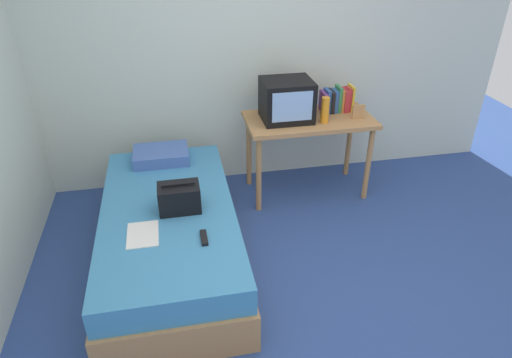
{
  "coord_description": "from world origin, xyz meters",
  "views": [
    {
      "loc": [
        -0.75,
        -2.13,
        2.36
      ],
      "look_at": [
        -0.13,
        0.95,
        0.52
      ],
      "focal_mm": 31.52,
      "sensor_mm": 36.0,
      "label": 1
    }
  ],
  "objects_px": {
    "tv": "(287,100)",
    "book_row": "(337,100)",
    "bed": "(171,235)",
    "handbag": "(179,198)",
    "pillow": "(161,155)",
    "magazine": "(143,234)",
    "remote_dark": "(204,238)",
    "desk": "(309,128)",
    "water_bottle": "(325,110)",
    "picture_frame": "(358,112)"
  },
  "relations": [
    {
      "from": "desk",
      "to": "water_bottle",
      "type": "distance_m",
      "value": 0.27
    },
    {
      "from": "bed",
      "to": "desk",
      "type": "relative_size",
      "value": 1.72
    },
    {
      "from": "bed",
      "to": "handbag",
      "type": "height_order",
      "value": "handbag"
    },
    {
      "from": "water_bottle",
      "to": "pillow",
      "type": "distance_m",
      "value": 1.49
    },
    {
      "from": "water_bottle",
      "to": "picture_frame",
      "type": "relative_size",
      "value": 1.77
    },
    {
      "from": "book_row",
      "to": "handbag",
      "type": "bearing_deg",
      "value": -147.76
    },
    {
      "from": "magazine",
      "to": "water_bottle",
      "type": "bearing_deg",
      "value": 31.69
    },
    {
      "from": "book_row",
      "to": "pillow",
      "type": "height_order",
      "value": "book_row"
    },
    {
      "from": "tv",
      "to": "book_row",
      "type": "bearing_deg",
      "value": 11.38
    },
    {
      "from": "bed",
      "to": "picture_frame",
      "type": "bearing_deg",
      "value": 21.8
    },
    {
      "from": "book_row",
      "to": "desk",
      "type": "bearing_deg",
      "value": -157.79
    },
    {
      "from": "remote_dark",
      "to": "pillow",
      "type": "bearing_deg",
      "value": 102.12
    },
    {
      "from": "water_bottle",
      "to": "handbag",
      "type": "distance_m",
      "value": 1.54
    },
    {
      "from": "pillow",
      "to": "book_row",
      "type": "bearing_deg",
      "value": 5.41
    },
    {
      "from": "desk",
      "to": "tv",
      "type": "distance_m",
      "value": 0.35
    },
    {
      "from": "remote_dark",
      "to": "tv",
      "type": "bearing_deg",
      "value": 54.78
    },
    {
      "from": "bed",
      "to": "picture_frame",
      "type": "distance_m",
      "value": 1.98
    },
    {
      "from": "bed",
      "to": "desk",
      "type": "height_order",
      "value": "desk"
    },
    {
      "from": "book_row",
      "to": "magazine",
      "type": "xyz_separation_m",
      "value": [
        -1.8,
        -1.23,
        -0.38
      ]
    },
    {
      "from": "book_row",
      "to": "magazine",
      "type": "bearing_deg",
      "value": -145.67
    },
    {
      "from": "handbag",
      "to": "remote_dark",
      "type": "distance_m",
      "value": 0.42
    },
    {
      "from": "water_bottle",
      "to": "magazine",
      "type": "relative_size",
      "value": 0.8
    },
    {
      "from": "bed",
      "to": "tv",
      "type": "relative_size",
      "value": 4.55
    },
    {
      "from": "book_row",
      "to": "magazine",
      "type": "height_order",
      "value": "book_row"
    },
    {
      "from": "desk",
      "to": "book_row",
      "type": "relative_size",
      "value": 3.98
    },
    {
      "from": "handbag",
      "to": "picture_frame",
      "type": "bearing_deg",
      "value": 24.21
    },
    {
      "from": "water_bottle",
      "to": "handbag",
      "type": "xyz_separation_m",
      "value": [
        -1.33,
        -0.72,
        -0.29
      ]
    },
    {
      "from": "book_row",
      "to": "remote_dark",
      "type": "relative_size",
      "value": 1.87
    },
    {
      "from": "tv",
      "to": "book_row",
      "type": "relative_size",
      "value": 1.51
    },
    {
      "from": "magazine",
      "to": "pillow",
      "type": "bearing_deg",
      "value": 82.28
    },
    {
      "from": "water_bottle",
      "to": "desk",
      "type": "bearing_deg",
      "value": 129.42
    },
    {
      "from": "pillow",
      "to": "bed",
      "type": "bearing_deg",
      "value": -87.96
    },
    {
      "from": "water_bottle",
      "to": "book_row",
      "type": "height_order",
      "value": "book_row"
    },
    {
      "from": "tv",
      "to": "handbag",
      "type": "xyz_separation_m",
      "value": [
        -1.02,
        -0.86,
        -0.35
      ]
    },
    {
      "from": "pillow",
      "to": "handbag",
      "type": "distance_m",
      "value": 0.82
    },
    {
      "from": "tv",
      "to": "book_row",
      "type": "distance_m",
      "value": 0.53
    },
    {
      "from": "bed",
      "to": "tv",
      "type": "height_order",
      "value": "tv"
    },
    {
      "from": "book_row",
      "to": "remote_dark",
      "type": "distance_m",
      "value": 1.98
    },
    {
      "from": "tv",
      "to": "remote_dark",
      "type": "distance_m",
      "value": 1.59
    },
    {
      "from": "magazine",
      "to": "remote_dark",
      "type": "relative_size",
      "value": 1.86
    },
    {
      "from": "bed",
      "to": "pillow",
      "type": "xyz_separation_m",
      "value": [
        -0.03,
        0.76,
        0.3
      ]
    },
    {
      "from": "pillow",
      "to": "remote_dark",
      "type": "bearing_deg",
      "value": -77.88
    },
    {
      "from": "tv",
      "to": "pillow",
      "type": "relative_size",
      "value": 0.93
    },
    {
      "from": "picture_frame",
      "to": "tv",
      "type": "bearing_deg",
      "value": 169.64
    },
    {
      "from": "desk",
      "to": "bed",
      "type": "bearing_deg",
      "value": -148.95
    },
    {
      "from": "pillow",
      "to": "magazine",
      "type": "bearing_deg",
      "value": -97.72
    },
    {
      "from": "water_bottle",
      "to": "remote_dark",
      "type": "relative_size",
      "value": 1.48
    },
    {
      "from": "book_row",
      "to": "picture_frame",
      "type": "bearing_deg",
      "value": -60.07
    },
    {
      "from": "tv",
      "to": "desk",
      "type": "bearing_deg",
      "value": -4.76
    },
    {
      "from": "handbag",
      "to": "magazine",
      "type": "xyz_separation_m",
      "value": [
        -0.27,
        -0.26,
        -0.1
      ]
    }
  ]
}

